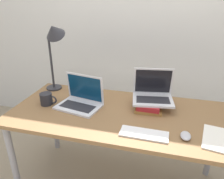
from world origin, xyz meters
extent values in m
cube|color=silver|center=(0.00, 1.38, 1.35)|extent=(8.00, 0.05, 2.70)
cube|color=brown|center=(0.00, 0.38, 0.71)|extent=(1.64, 0.76, 0.03)
cylinder|color=gray|center=(-0.76, 0.06, 0.35)|extent=(0.05, 0.05, 0.69)
cylinder|color=gray|center=(-0.76, 0.70, 0.35)|extent=(0.05, 0.05, 0.69)
cylinder|color=gray|center=(0.76, 0.70, 0.35)|extent=(0.05, 0.05, 0.69)
cube|color=silver|center=(-0.33, 0.37, 0.73)|extent=(0.37, 0.29, 0.02)
cube|color=#232328|center=(-0.33, 0.36, 0.74)|extent=(0.29, 0.17, 0.00)
cube|color=silver|center=(-0.31, 0.47, 0.85)|extent=(0.33, 0.09, 0.23)
cube|color=#0A2D4C|center=(-0.31, 0.47, 0.85)|extent=(0.29, 0.08, 0.20)
cube|color=olive|center=(0.21, 0.52, 0.73)|extent=(0.21, 0.26, 0.02)
cube|color=maroon|center=(0.21, 0.52, 0.76)|extent=(0.17, 0.26, 0.04)
cube|color=silver|center=(0.23, 0.52, 0.79)|extent=(0.34, 0.27, 0.02)
cube|color=#232328|center=(0.23, 0.50, 0.80)|extent=(0.26, 0.16, 0.00)
cube|color=silver|center=(0.21, 0.61, 0.91)|extent=(0.31, 0.10, 0.22)
cube|color=black|center=(0.22, 0.60, 0.91)|extent=(0.28, 0.08, 0.20)
cube|color=white|center=(0.21, 0.14, 0.73)|extent=(0.30, 0.12, 0.01)
cube|color=silver|center=(0.21, 0.14, 0.74)|extent=(0.28, 0.10, 0.00)
ellipsoid|color=#B2B2B7|center=(0.46, 0.18, 0.74)|extent=(0.06, 0.10, 0.03)
cube|color=white|center=(0.66, 0.21, 0.73)|extent=(0.23, 0.30, 0.01)
cylinder|color=#232328|center=(-0.59, 0.36, 0.77)|extent=(0.10, 0.10, 0.10)
torus|color=#232328|center=(-0.53, 0.36, 0.77)|extent=(0.07, 0.01, 0.07)
cylinder|color=#28282D|center=(-0.69, 0.66, 0.73)|extent=(0.14, 0.14, 0.01)
cylinder|color=#28282D|center=(-0.69, 0.66, 0.98)|extent=(0.02, 0.02, 0.47)
cone|color=#28282D|center=(-0.61, 0.62, 1.26)|extent=(0.16, 0.19, 0.17)
camera|label=1|loc=(0.31, -1.01, 1.54)|focal=35.00mm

